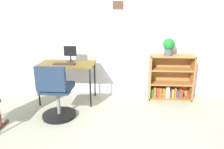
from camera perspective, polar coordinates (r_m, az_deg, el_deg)
wall_back at (r=4.05m, az=1.12°, el=10.56°), size 5.20×0.12×2.31m
desk at (r=3.82m, az=-12.12°, el=2.20°), size 0.99×0.59×0.71m
monitor at (r=3.87m, az=-11.28°, el=5.63°), size 0.23×0.15×0.29m
keyboard at (r=3.71m, az=-12.86°, el=2.85°), size 0.38×0.12×0.02m
office_chair at (r=3.26m, az=-14.87°, el=-5.58°), size 0.52×0.55×0.87m
bookshelf_low at (r=4.09m, az=15.34°, el=-1.19°), size 0.80×0.30×0.83m
potted_plant_on_shelf at (r=3.89m, az=15.18°, el=7.53°), size 0.21×0.21×0.31m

